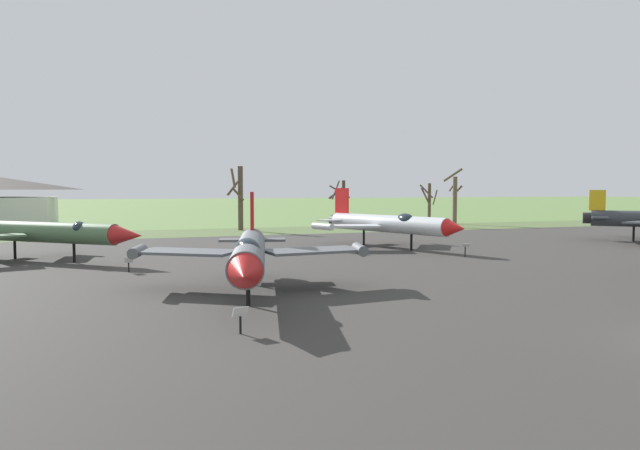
{
  "coord_description": "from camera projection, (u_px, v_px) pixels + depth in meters",
  "views": [
    {
      "loc": [
        -17.23,
        -11.87,
        4.84
      ],
      "look_at": [
        -5.2,
        21.57,
        2.65
      ],
      "focal_mm": 32.32,
      "sensor_mm": 36.0,
      "label": 1
    }
  ],
  "objects": [
    {
      "name": "info_placard_rear_right",
      "position": [
        240.0,
        317.0,
        19.07
      ],
      "size": [
        0.55,
        0.29,
        0.97
      ],
      "color": "black",
      "rests_on": "ground"
    },
    {
      "name": "grass_verge_strip",
      "position": [
        272.0,
        231.0,
        66.51
      ],
      "size": [
        162.82,
        12.0,
        0.06
      ],
      "primitive_type": "cube",
      "color": "#53673A",
      "rests_on": "ground"
    },
    {
      "name": "bare_tree_center",
      "position": [
        429.0,
        203.0,
        75.06
      ],
      "size": [
        2.37,
        2.0,
        5.66
      ],
      "color": "brown",
      "rests_on": "ground"
    },
    {
      "name": "jet_fighter_front_right",
      "position": [
        47.0,
        232.0,
        38.45
      ],
      "size": [
        12.54,
        11.75,
        4.64
      ],
      "color": "#4C6B47",
      "rests_on": "ground"
    },
    {
      "name": "info_placard_front_left",
      "position": [
        465.0,
        248.0,
        40.92
      ],
      "size": [
        0.66,
        0.31,
        1.02
      ],
      "color": "black",
      "rests_on": "ground"
    },
    {
      "name": "asphalt_apron",
      "position": [
        428.0,
        272.0,
        33.62
      ],
      "size": [
        102.82,
        58.04,
        0.05
      ],
      "primitive_type": "cube",
      "color": "#383533",
      "rests_on": "ground"
    },
    {
      "name": "bare_tree_left_of_center",
      "position": [
        342.0,
        200.0,
        75.86
      ],
      "size": [
        2.79,
        4.01,
        6.04
      ],
      "color": "#42382D",
      "rests_on": "ground"
    },
    {
      "name": "info_placard_front_right",
      "position": [
        129.0,
        263.0,
        33.34
      ],
      "size": [
        0.49,
        0.28,
        0.95
      ],
      "color": "black",
      "rests_on": "ground"
    },
    {
      "name": "jet_fighter_front_left",
      "position": [
        388.0,
        223.0,
        47.01
      ],
      "size": [
        11.1,
        14.2,
        4.97
      ],
      "color": "silver",
      "rests_on": "ground"
    },
    {
      "name": "bare_tree_far_left",
      "position": [
        239.0,
        196.0,
        67.49
      ],
      "size": [
        1.95,
        2.69,
        7.57
      ],
      "color": "brown",
      "rests_on": "ground"
    },
    {
      "name": "bare_tree_right_of_center",
      "position": [
        455.0,
        197.0,
        79.37
      ],
      "size": [
        2.66,
        2.2,
        7.85
      ],
      "color": "brown",
      "rests_on": "ground"
    },
    {
      "name": "jet_fighter_rear_right",
      "position": [
        250.0,
        252.0,
        26.06
      ],
      "size": [
        11.49,
        13.99,
        4.72
      ],
      "color": "#565B60",
      "rests_on": "ground"
    }
  ]
}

